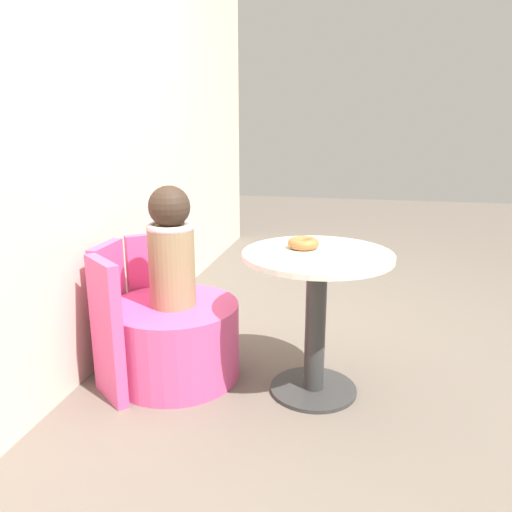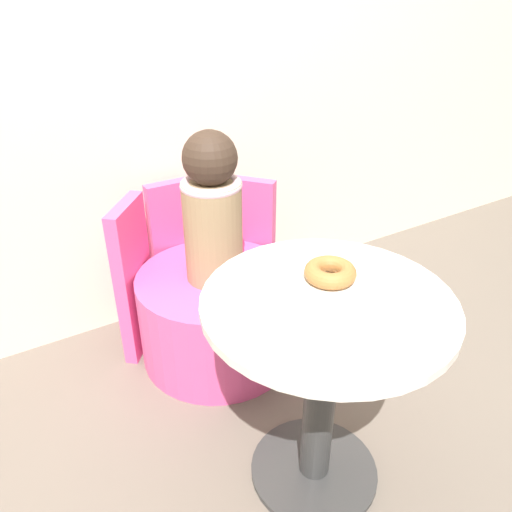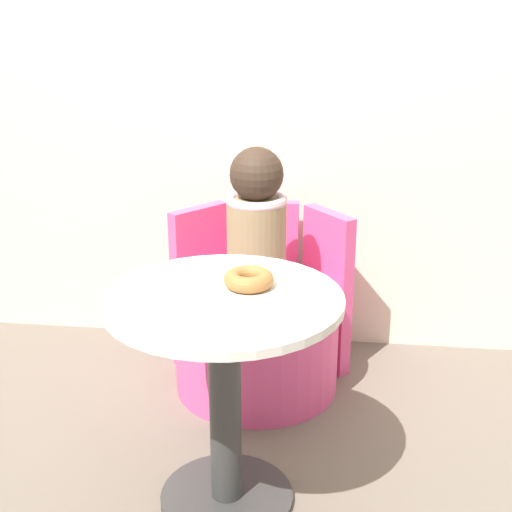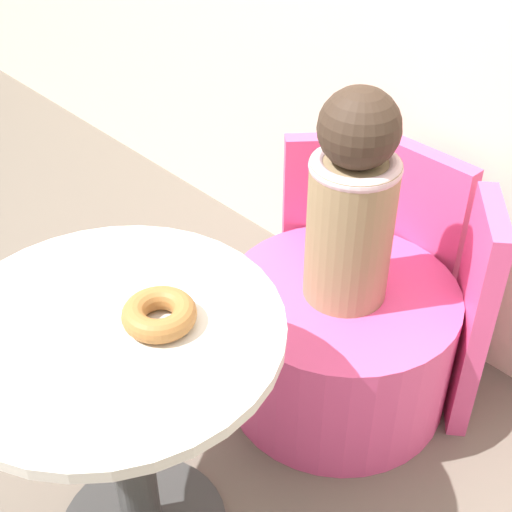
% 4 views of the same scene
% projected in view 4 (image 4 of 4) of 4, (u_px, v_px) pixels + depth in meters
% --- Properties ---
extents(round_table, '(0.64, 0.64, 0.65)m').
position_uv_depth(round_table, '(123.00, 399.00, 1.41)').
color(round_table, '#333333').
rests_on(round_table, ground_plane).
extents(tub_chair, '(0.60, 0.60, 0.36)m').
position_uv_depth(tub_chair, '(339.00, 343.00, 1.93)').
color(tub_chair, '#E54C8C').
rests_on(tub_chair, ground_plane).
extents(booth_backrest, '(0.70, 0.26, 0.63)m').
position_uv_depth(booth_backrest, '(402.00, 265.00, 1.98)').
color(booth_backrest, '#E54C8C').
rests_on(booth_backrest, ground_plane).
extents(child_figure, '(0.21, 0.21, 0.55)m').
position_uv_depth(child_figure, '(352.00, 201.00, 1.66)').
color(child_figure, '#937A56').
rests_on(child_figure, tub_chair).
extents(donut, '(0.14, 0.14, 0.04)m').
position_uv_depth(donut, '(159.00, 314.00, 1.28)').
color(donut, '#9E6633').
rests_on(donut, round_table).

